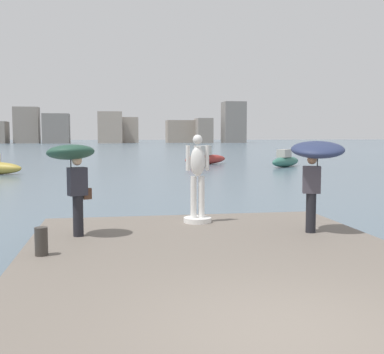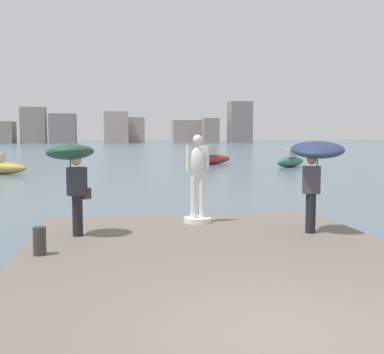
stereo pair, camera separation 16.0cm
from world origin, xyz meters
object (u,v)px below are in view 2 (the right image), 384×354
at_px(onlooker_left, 72,163).
at_px(mooring_bollard, 40,241).
at_px(statue_white_figure, 198,185).
at_px(onlooker_right, 316,158).
at_px(boat_near, 290,161).
at_px(boat_mid, 210,158).

bearing_deg(onlooker_left, mooring_bollard, -106.06).
xyz_separation_m(statue_white_figure, onlooker_right, (2.37, -1.64, 0.72)).
relative_size(onlooker_left, onlooker_right, 0.96).
distance_m(mooring_bollard, boat_near, 31.67).
xyz_separation_m(onlooker_right, boat_mid, (3.53, 30.89, -1.50)).
bearing_deg(boat_mid, statue_white_figure, -101.41).
xyz_separation_m(statue_white_figure, boat_mid, (5.90, 29.25, -0.77)).
bearing_deg(statue_white_figure, boat_near, 65.14).
bearing_deg(mooring_bollard, onlooker_right, 11.30).
xyz_separation_m(onlooker_left, onlooker_right, (5.27, -0.44, 0.09)).
height_order(onlooker_left, boat_near, onlooker_left).
height_order(onlooker_right, mooring_bollard, onlooker_right).
bearing_deg(boat_near, onlooker_left, -118.91).
distance_m(statue_white_figure, onlooker_right, 2.97).
relative_size(mooring_bollard, boat_near, 0.14).
bearing_deg(statue_white_figure, mooring_bollard, -140.32).
bearing_deg(onlooker_left, statue_white_figure, 22.54).
xyz_separation_m(boat_near, boat_mid, (-5.73, 4.14, 0.05)).
bearing_deg(mooring_bollard, onlooker_left, 73.94).
bearing_deg(boat_mid, onlooker_left, -106.12).
relative_size(statue_white_figure, onlooker_left, 1.08).
xyz_separation_m(onlooker_right, mooring_bollard, (-5.72, -1.14, -1.40)).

